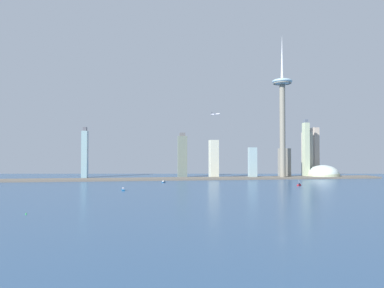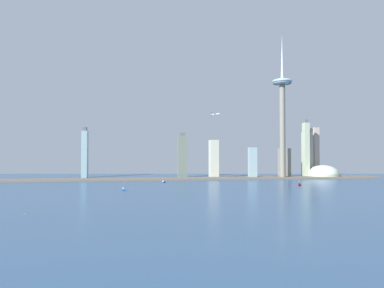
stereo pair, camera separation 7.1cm
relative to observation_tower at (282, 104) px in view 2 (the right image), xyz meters
name	(u,v)px [view 2 (the right image)]	position (x,y,z in m)	size (l,w,h in m)	color
ground_plane	(282,238)	(-220.47, -542.12, -169.15)	(6000.00, 6000.00, 0.00)	#315177
waterfront_pier	(187,179)	(-220.47, 1.43, -167.47)	(892.66, 58.48, 3.36)	#665F54
observation_tower	(282,104)	(0.00, 0.00, 0.00)	(45.68, 45.68, 331.11)	gray
stadium_dome	(323,174)	(109.54, 21.25, -160.78)	(74.44, 74.44, 39.66)	#ABB797
skyscraper_0	(253,163)	(-65.20, 18.70, -133.72)	(18.51, 12.87, 70.86)	#92AFB4
skyscraper_1	(307,154)	(87.83, 60.09, -113.49)	(19.99, 22.09, 114.95)	#B1A996
skyscraper_2	(214,159)	(-151.71, 42.53, -124.99)	(19.32, 27.60, 88.32)	beige
skyscraper_3	(85,154)	(-451.44, 88.94, -112.56)	(13.07, 25.18, 118.83)	#89ADB2
skyscraper_4	(284,163)	(19.70, 38.21, -134.56)	(22.43, 27.58, 98.66)	gray
skyscraper_5	(182,156)	(-222.92, 66.64, -118.50)	(21.47, 18.51, 106.40)	slate
skyscraper_6	(315,152)	(116.36, 75.94, -108.09)	(12.90, 24.99, 122.12)	#B5A494
skyscraper_7	(306,149)	(70.46, 29.66, -102.52)	(12.11, 16.42, 138.32)	#ACBA97
boat_0	(299,185)	(-39.90, -172.96, -167.45)	(9.64, 8.57, 10.63)	#B21C23
boat_1	(123,189)	(-346.85, -212.29, -167.40)	(5.84, 13.26, 4.85)	#16548B
boat_2	(164,182)	(-275.67, -71.85, -167.74)	(8.29, 13.22, 3.80)	navy
channel_buoy_1	(26,213)	(-427.96, -418.53, -168.21)	(1.32, 1.32, 1.87)	green
airplane	(215,114)	(-145.62, 50.87, -18.79)	(20.49, 23.05, 7.72)	silver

